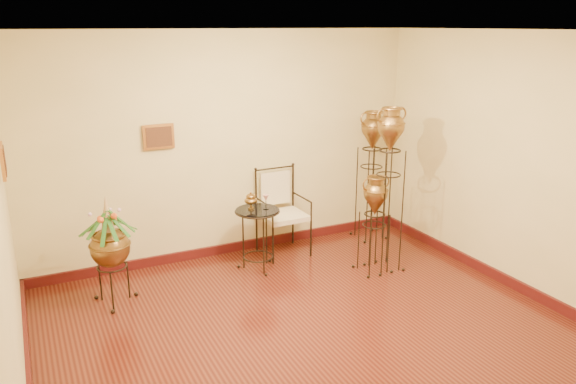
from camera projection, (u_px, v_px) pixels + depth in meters
name	position (u px, v px, depth m)	size (l,w,h in m)	color
ground	(325.00, 346.00, 5.18)	(5.00, 5.00, 0.00)	#592315
room_shell	(328.00, 163.00, 4.69)	(5.02, 5.02, 2.81)	#F3E19C
amphora_tall	(388.00, 188.00, 6.54)	(0.47, 0.47, 1.98)	black
amphora_mid	(371.00, 175.00, 7.58)	(0.51, 0.51, 1.78)	black
amphora_short	(374.00, 224.00, 6.60)	(0.42, 0.42, 1.20)	black
planter_urn	(110.00, 243.00, 5.79)	(0.72, 0.72, 1.21)	black
armchair	(283.00, 213.00, 7.12)	(0.63, 0.59, 1.10)	black
side_table	(258.00, 238.00, 6.71)	(0.60, 0.60, 0.95)	black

